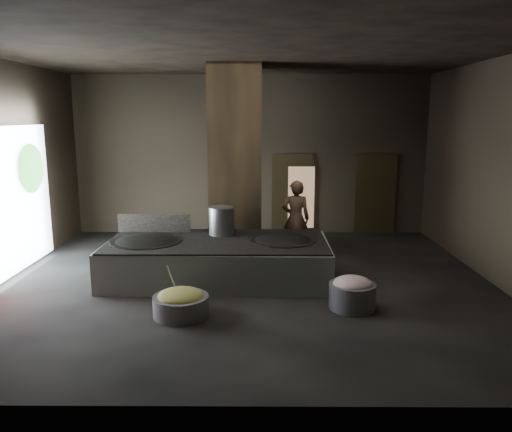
{
  "coord_description": "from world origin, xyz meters",
  "views": [
    {
      "loc": [
        0.25,
        -9.79,
        3.33
      ],
      "look_at": [
        0.18,
        0.66,
        1.25
      ],
      "focal_mm": 35.0,
      "sensor_mm": 36.0,
      "label": 1
    }
  ],
  "objects_px": {
    "cook": "(296,219)",
    "meat_basin": "(352,296)",
    "wok_right": "(283,244)",
    "stock_pot": "(222,221)",
    "hearth_platform": "(218,261)",
    "wok_left": "(147,245)",
    "veg_basin": "(181,306)"
  },
  "relations": [
    {
      "from": "cook",
      "to": "meat_basin",
      "type": "distance_m",
      "value": 3.51
    },
    {
      "from": "wok_right",
      "to": "stock_pot",
      "type": "distance_m",
      "value": 1.44
    },
    {
      "from": "hearth_platform",
      "to": "cook",
      "type": "relative_size",
      "value": 2.45
    },
    {
      "from": "wok_left",
      "to": "veg_basin",
      "type": "bearing_deg",
      "value": -62.77
    },
    {
      "from": "wok_right",
      "to": "meat_basin",
      "type": "distance_m",
      "value": 2.08
    },
    {
      "from": "wok_left",
      "to": "veg_basin",
      "type": "relative_size",
      "value": 1.52
    },
    {
      "from": "cook",
      "to": "wok_left",
      "type": "bearing_deg",
      "value": 30.49
    },
    {
      "from": "wok_right",
      "to": "meat_basin",
      "type": "xyz_separation_m",
      "value": [
        1.16,
        -1.65,
        -0.52
      ]
    },
    {
      "from": "wok_left",
      "to": "wok_right",
      "type": "xyz_separation_m",
      "value": [
        2.8,
        0.1,
        0.0
      ]
    },
    {
      "from": "hearth_platform",
      "to": "stock_pot",
      "type": "distance_m",
      "value": 0.92
    },
    {
      "from": "meat_basin",
      "to": "wok_left",
      "type": "bearing_deg",
      "value": 158.61
    },
    {
      "from": "hearth_platform",
      "to": "meat_basin",
      "type": "bearing_deg",
      "value": -31.64
    },
    {
      "from": "stock_pot",
      "to": "cook",
      "type": "xyz_separation_m",
      "value": [
        1.69,
        1.2,
        -0.2
      ]
    },
    {
      "from": "wok_left",
      "to": "meat_basin",
      "type": "relative_size",
      "value": 1.75
    },
    {
      "from": "cook",
      "to": "meat_basin",
      "type": "xyz_separation_m",
      "value": [
        0.77,
        -3.35,
        -0.7
      ]
    },
    {
      "from": "cook",
      "to": "wok_right",
      "type": "bearing_deg",
      "value": 78.2
    },
    {
      "from": "hearth_platform",
      "to": "cook",
      "type": "height_order",
      "value": "cook"
    },
    {
      "from": "hearth_platform",
      "to": "meat_basin",
      "type": "distance_m",
      "value": 2.98
    },
    {
      "from": "wok_right",
      "to": "wok_left",
      "type": "bearing_deg",
      "value": -177.95
    },
    {
      "from": "stock_pot",
      "to": "veg_basin",
      "type": "bearing_deg",
      "value": -101.61
    },
    {
      "from": "wok_left",
      "to": "wok_right",
      "type": "distance_m",
      "value": 2.8
    },
    {
      "from": "hearth_platform",
      "to": "veg_basin",
      "type": "height_order",
      "value": "hearth_platform"
    },
    {
      "from": "hearth_platform",
      "to": "stock_pot",
      "type": "height_order",
      "value": "stock_pot"
    },
    {
      "from": "stock_pot",
      "to": "wok_left",
      "type": "bearing_deg",
      "value": -158.2
    },
    {
      "from": "hearth_platform",
      "to": "stock_pot",
      "type": "relative_size",
      "value": 7.67
    },
    {
      "from": "cook",
      "to": "veg_basin",
      "type": "bearing_deg",
      "value": 60.37
    },
    {
      "from": "wok_right",
      "to": "veg_basin",
      "type": "distance_m",
      "value": 2.77
    },
    {
      "from": "wok_left",
      "to": "stock_pot",
      "type": "height_order",
      "value": "stock_pot"
    },
    {
      "from": "wok_right",
      "to": "meat_basin",
      "type": "bearing_deg",
      "value": -54.92
    },
    {
      "from": "wok_left",
      "to": "stock_pot",
      "type": "xyz_separation_m",
      "value": [
        1.5,
        0.6,
        0.38
      ]
    },
    {
      "from": "meat_basin",
      "to": "veg_basin",
      "type": "bearing_deg",
      "value": -173.07
    },
    {
      "from": "veg_basin",
      "to": "wok_right",
      "type": "bearing_deg",
      "value": 47.94
    }
  ]
}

